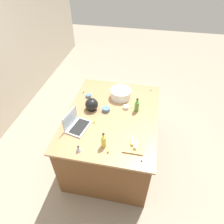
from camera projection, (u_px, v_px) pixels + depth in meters
The scene contains 22 objects.
ground_plane at pixel (112, 155), 3.33m from camera, with size 12.00×12.00×0.00m, color gray.
island_counter at pixel (112, 137), 3.03m from camera, with size 1.59×1.23×0.90m.
laptop at pixel (76, 124), 2.53m from camera, with size 0.35×0.29×0.22m.
mixing_bowl_large at pixel (121, 93), 2.98m from camera, with size 0.31×0.31×0.13m.
bottle_oil at pixel (104, 141), 2.27m from camera, with size 0.06×0.06×0.21m.
bottle_olive at pixel (137, 106), 2.74m from camera, with size 0.06×0.06×0.21m.
kettle at pixel (92, 104), 2.77m from camera, with size 0.21×0.18×0.20m.
cutting_board at pixel (134, 144), 2.34m from camera, with size 0.28×0.24×0.02m, color tan.
butter_stick_left at pixel (136, 145), 2.29m from camera, with size 0.11×0.04×0.04m, color #F4E58C.
butter_stick_right at pixel (132, 141), 2.33m from camera, with size 0.11×0.04×0.04m, color #F4E58C.
ramekin_small at pixel (88, 96), 3.02m from camera, with size 0.08×0.08×0.04m, color slate.
ramekin_medium at pixel (126, 107), 2.82m from camera, with size 0.08×0.08×0.04m, color white.
ramekin_wide at pixel (106, 109), 2.77m from camera, with size 0.11×0.11×0.05m, color slate.
kitchen_timer at pixel (78, 149), 2.25m from camera, with size 0.07×0.07×0.08m.
candy_0 at pixel (94, 122), 2.61m from camera, with size 0.02×0.02×0.02m, color yellow.
candy_1 at pixel (151, 90), 3.14m from camera, with size 0.02×0.02×0.02m, color orange.
candy_2 at pixel (76, 116), 2.70m from camera, with size 0.02×0.02×0.02m, color yellow.
candy_3 at pixel (83, 92), 3.10m from camera, with size 0.02×0.02×0.02m, color #CC3399.
candy_4 at pixel (86, 109), 2.80m from camera, with size 0.02×0.02×0.02m, color green.
candy_5 at pixel (142, 161), 2.17m from camera, with size 0.02×0.02×0.02m, color blue.
candy_6 at pixel (132, 107), 2.83m from camera, with size 0.01×0.01×0.01m, color green.
candy_7 at pixel (108, 152), 2.25m from camera, with size 0.02×0.02×0.02m, color orange.
Camera 1 is at (-1.97, -0.39, 2.74)m, focal length 32.16 mm.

